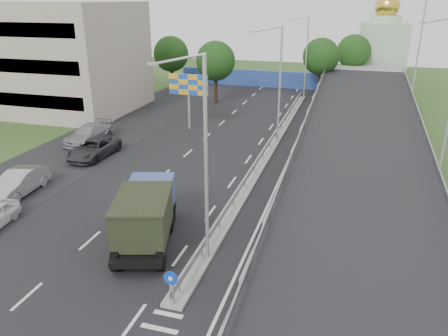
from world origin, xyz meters
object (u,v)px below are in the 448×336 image
at_px(parked_car_c, 94,149).
at_px(sign_bollard, 172,288).
at_px(lamp_post_near, 202,152).
at_px(parked_car_b, 19,183).
at_px(lamp_post_mid, 278,79).
at_px(dump_truck, 146,213).
at_px(church, 382,48).
at_px(parked_car_d, 89,134).
at_px(lamp_post_far, 305,53).
at_px(billboard, 188,88).

bearing_deg(parked_car_c, sign_bollard, -47.43).
bearing_deg(sign_bollard, lamp_post_near, 88.36).
distance_m(lamp_post_near, parked_car_b, 15.91).
distance_m(lamp_post_near, lamp_post_mid, 20.00).
bearing_deg(parked_car_c, parked_car_b, -94.17).
distance_m(dump_truck, parked_car_b, 11.47).
relative_size(lamp_post_near, church, 0.73).
relative_size(lamp_post_mid, parked_car_d, 1.83).
distance_m(sign_bollard, parked_car_b, 16.46).
height_order(sign_bollard, parked_car_b, sign_bollard).
xyz_separation_m(sign_bollard, lamp_post_near, (0.11, 3.83, 4.77)).
bearing_deg(church, parked_car_b, -116.08).
xyz_separation_m(lamp_post_far, church, (9.89, 14.00, -0.50)).
bearing_deg(billboard, parked_car_c, -114.73).
xyz_separation_m(dump_truck, parked_car_c, (-10.20, 11.00, -0.93)).
bearing_deg(lamp_post_near, parked_car_b, 164.43).
xyz_separation_m(billboard, parked_car_d, (-7.30, -6.68, -3.38)).
bearing_deg(parked_car_b, sign_bollard, -32.75).
distance_m(dump_truck, parked_car_c, 15.03).
relative_size(lamp_post_far, parked_car_b, 2.03).
distance_m(lamp_post_far, billboard, 20.24).
bearing_deg(billboard, sign_bollard, -70.79).
xyz_separation_m(lamp_post_mid, lamp_post_far, (0.00, 20.00, 0.00)).
distance_m(lamp_post_mid, dump_truck, 19.85).
xyz_separation_m(church, parked_car_d, (-26.30, -38.68, -4.51)).
relative_size(lamp_post_mid, lamp_post_far, 1.00).
bearing_deg(lamp_post_near, lamp_post_far, 90.00).
distance_m(lamp_post_mid, lamp_post_far, 20.00).
relative_size(billboard, parked_car_c, 1.01).
xyz_separation_m(lamp_post_far, dump_truck, (-3.56, -39.09, -4.12)).
xyz_separation_m(sign_bollard, lamp_post_far, (0.11, 43.83, 4.77)).
distance_m(sign_bollard, parked_car_c, 20.83).
bearing_deg(lamp_post_far, sign_bollard, -90.14).
bearing_deg(parked_car_b, billboard, 68.98).
bearing_deg(lamp_post_far, parked_car_d, -123.62).
distance_m(sign_bollard, dump_truck, 5.89).
height_order(sign_bollard, lamp_post_near, lamp_post_near).
bearing_deg(lamp_post_far, lamp_post_mid, -90.00).
bearing_deg(lamp_post_far, dump_truck, -95.20).
height_order(sign_bollard, parked_car_c, sign_bollard).
relative_size(lamp_post_far, parked_car_c, 1.85).
bearing_deg(dump_truck, parked_car_d, 114.89).
xyz_separation_m(sign_bollard, parked_car_d, (-16.30, 19.14, -0.23)).
bearing_deg(sign_bollard, lamp_post_far, 89.86).
bearing_deg(parked_car_b, church, 59.79).
xyz_separation_m(lamp_post_near, parked_car_c, (-13.76, 11.91, -5.05)).
height_order(lamp_post_near, lamp_post_far, same).
xyz_separation_m(lamp_post_far, parked_car_c, (-13.76, -28.09, -5.05)).
distance_m(lamp_post_near, parked_car_c, 18.89).
relative_size(parked_car_c, parked_car_d, 0.99).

